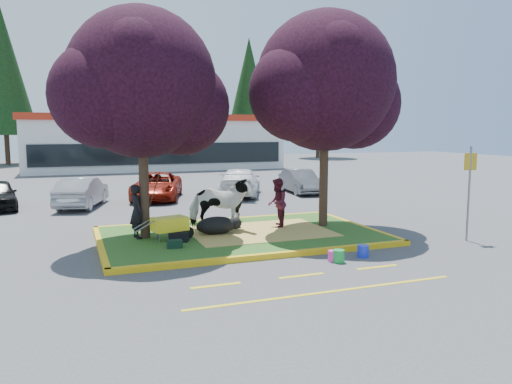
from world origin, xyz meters
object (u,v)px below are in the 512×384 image
object	(u,v)px
cow	(220,204)
calf	(216,225)
bucket_green	(339,256)
wheelbarrow	(170,224)
bucket_blue	(363,251)
handler	(137,211)
sign_post	(469,182)
bucket_pink	(333,256)
car_silver	(82,192)

from	to	relation	value
cow	calf	xyz separation A→B (m)	(-0.28, -0.51, -0.56)
bucket_green	wheelbarrow	bearing A→B (deg)	136.78
wheelbarrow	bucket_blue	size ratio (longest dim) A/B	5.50
cow	handler	size ratio (longest dim) A/B	1.26
sign_post	bucket_blue	bearing A→B (deg)	-162.07
sign_post	calf	bearing A→B (deg)	167.54
cow	wheelbarrow	size ratio (longest dim) A/B	1.14
handler	wheelbarrow	distance (m)	1.07
sign_post	bucket_green	bearing A→B (deg)	-160.88
bucket_blue	sign_post	bearing A→B (deg)	8.16
cow	sign_post	distance (m)	7.42
handler	bucket_blue	size ratio (longest dim) A/B	4.97
sign_post	bucket_pink	bearing A→B (deg)	-162.50
bucket_blue	bucket_green	bearing A→B (deg)	-165.24
calf	car_silver	bearing A→B (deg)	89.57
bucket_green	bucket_pink	world-z (taller)	bucket_green
calf	bucket_blue	size ratio (longest dim) A/B	3.92
handler	bucket_pink	xyz separation A→B (m)	(4.30, -3.75, -0.79)
handler	bucket_green	bearing A→B (deg)	-143.68
bucket_blue	wheelbarrow	bearing A→B (deg)	144.68
bucket_pink	sign_post	bearing A→B (deg)	7.74
car_silver	calf	bearing A→B (deg)	131.22
cow	wheelbarrow	bearing A→B (deg)	132.40
handler	bucket_green	world-z (taller)	handler
sign_post	bucket_pink	distance (m)	5.15
bucket_blue	car_silver	bearing A→B (deg)	119.99
calf	wheelbarrow	bearing A→B (deg)	165.98
handler	bucket_blue	distance (m)	6.43
car_silver	bucket_blue	bearing A→B (deg)	136.95
sign_post	car_silver	world-z (taller)	sign_post
wheelbarrow	bucket_blue	world-z (taller)	wheelbarrow
bucket_blue	car_silver	world-z (taller)	car_silver
calf	bucket_green	world-z (taller)	calf
bucket_green	bucket_blue	world-z (taller)	same
calf	cow	bearing A→B (deg)	36.19
bucket_pink	wheelbarrow	bearing A→B (deg)	137.16
wheelbarrow	handler	bearing A→B (deg)	132.39
bucket_pink	handler	bearing A→B (deg)	138.89
wheelbarrow	cow	bearing A→B (deg)	9.88
calf	sign_post	distance (m)	7.54
bucket_pink	car_silver	world-z (taller)	car_silver
bucket_blue	handler	bearing A→B (deg)	145.05
cow	car_silver	xyz separation A→B (m)	(-3.86, 7.42, -0.34)
sign_post	bucket_green	world-z (taller)	sign_post
car_silver	bucket_green	bearing A→B (deg)	133.21
wheelbarrow	sign_post	xyz separation A→B (m)	(8.30, -2.54, 1.14)
calf	wheelbarrow	distance (m)	1.47
sign_post	car_silver	xyz separation A→B (m)	(-10.45, 10.74, -1.11)
bucket_green	car_silver	xyz separation A→B (m)	(-5.68, 11.53, 0.48)
sign_post	handler	bearing A→B (deg)	171.09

